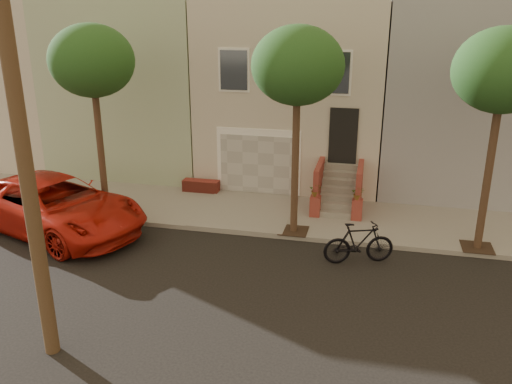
# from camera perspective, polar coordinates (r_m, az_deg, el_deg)

# --- Properties ---
(ground) EXTENTS (90.00, 90.00, 0.00)m
(ground) POSITION_cam_1_polar(r_m,az_deg,el_deg) (13.73, -2.80, -10.72)
(ground) COLOR black
(ground) RESTS_ON ground
(sidewalk) EXTENTS (40.00, 3.70, 0.15)m
(sidewalk) POSITION_cam_1_polar(r_m,az_deg,el_deg) (18.40, 1.71, -2.39)
(sidewalk) COLOR gray
(sidewalk) RESTS_ON ground
(house_row) EXTENTS (33.10, 11.70, 7.00)m
(house_row) POSITION_cam_1_polar(r_m,az_deg,el_deg) (23.08, 4.73, 11.19)
(house_row) COLOR #B9B39E
(house_row) RESTS_ON sidewalk
(tree_left) EXTENTS (2.70, 2.57, 6.30)m
(tree_left) POSITION_cam_1_polar(r_m,az_deg,el_deg) (17.76, -17.29, 13.25)
(tree_left) COLOR #2D2116
(tree_left) RESTS_ON sidewalk
(tree_mid) EXTENTS (2.70, 2.57, 6.30)m
(tree_mid) POSITION_cam_1_polar(r_m,az_deg,el_deg) (15.58, 4.52, 13.30)
(tree_mid) COLOR #2D2116
(tree_mid) RESTS_ON sidewalk
(tree_right) EXTENTS (2.70, 2.57, 6.30)m
(tree_right) POSITION_cam_1_polar(r_m,az_deg,el_deg) (15.73, 25.17, 11.65)
(tree_right) COLOR #2D2116
(tree_right) RESTS_ON sidewalk
(pickup_truck) EXTENTS (7.00, 4.91, 1.77)m
(pickup_truck) POSITION_cam_1_polar(r_m,az_deg,el_deg) (18.06, -20.91, -1.37)
(pickup_truck) COLOR #B71B0F
(pickup_truck) RESTS_ON ground
(motorcycle) EXTENTS (2.10, 1.21, 1.21)m
(motorcycle) POSITION_cam_1_polar(r_m,az_deg,el_deg) (15.20, 11.04, -5.41)
(motorcycle) COLOR black
(motorcycle) RESTS_ON ground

